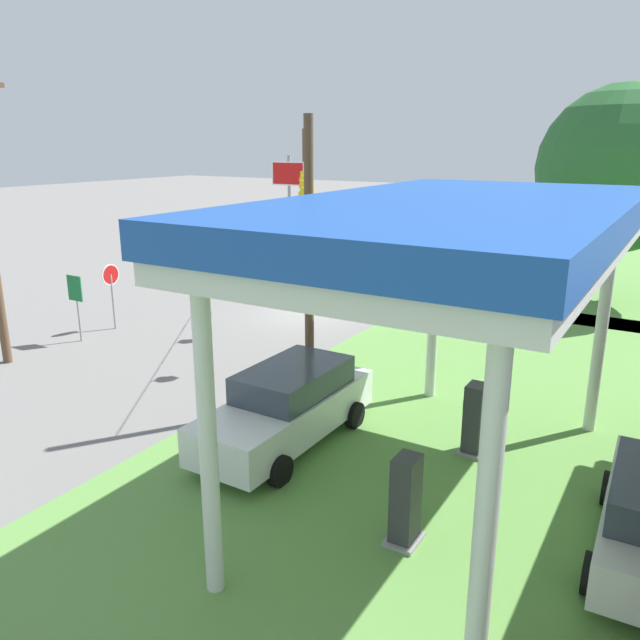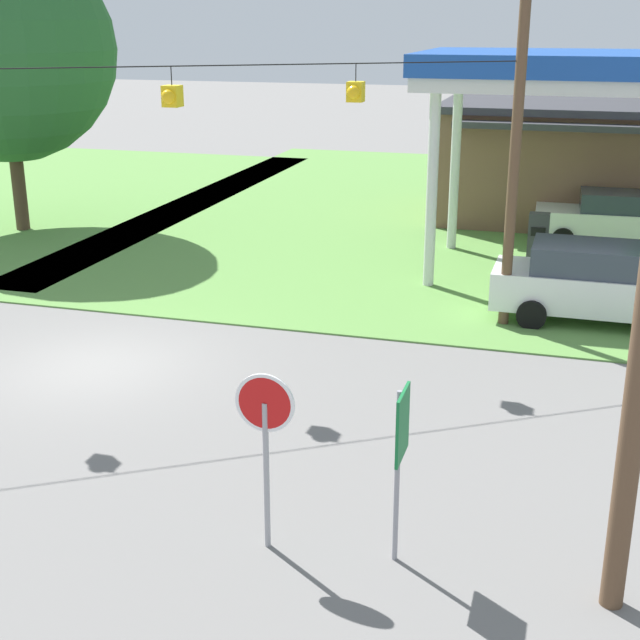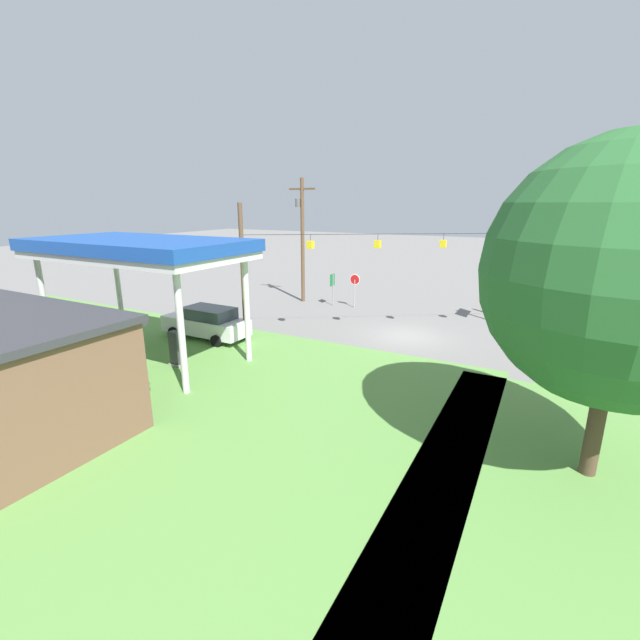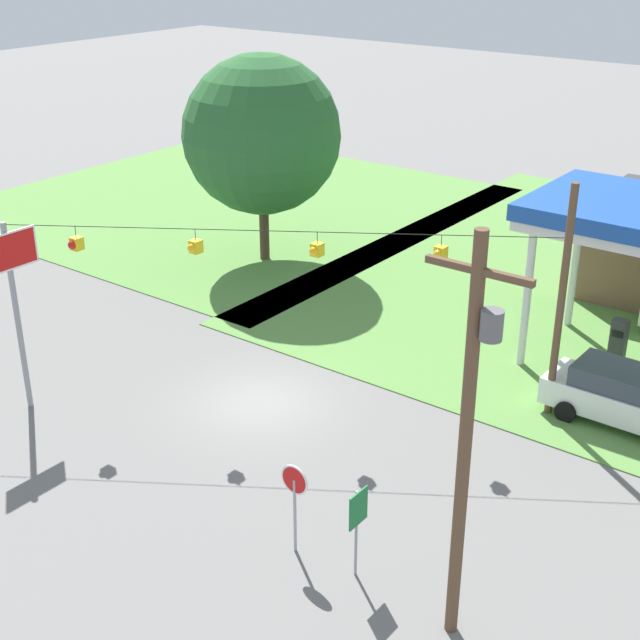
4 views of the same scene
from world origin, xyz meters
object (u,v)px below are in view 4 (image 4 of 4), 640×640
at_px(stop_sign_roadside, 295,490).
at_px(route_sign, 358,516).
at_px(utility_pole_main, 468,427).
at_px(fuel_pump_near, 618,343).
at_px(tree_west_verge, 262,135).
at_px(stop_sign_overhead, 13,281).
at_px(car_at_pumps_front, 627,397).

height_order(stop_sign_roadside, route_sign, stop_sign_roadside).
bearing_deg(utility_pole_main, stop_sign_roadside, 179.79).
relative_size(stop_sign_roadside, utility_pole_main, 0.27).
relative_size(fuel_pump_near, tree_west_verge, 0.18).
height_order(fuel_pump_near, route_sign, route_sign).
bearing_deg(fuel_pump_near, tree_west_verge, 177.89).
xyz_separation_m(stop_sign_overhead, tree_west_verge, (-2.84, 14.98, 1.39)).
bearing_deg(stop_sign_roadside, tree_west_verge, -47.60).
distance_m(stop_sign_overhead, route_sign, 13.29).
bearing_deg(fuel_pump_near, car_at_pumps_front, -66.39).
relative_size(route_sign, tree_west_verge, 0.26).
bearing_deg(car_at_pumps_front, route_sign, -103.16).
relative_size(fuel_pump_near, car_at_pumps_front, 0.33).
distance_m(fuel_pump_near, car_at_pumps_front, 4.27).
height_order(route_sign, tree_west_verge, tree_west_verge).
bearing_deg(tree_west_verge, utility_pole_main, -39.79).
height_order(fuel_pump_near, utility_pole_main, utility_pole_main).
relative_size(fuel_pump_near, stop_sign_roadside, 0.68).
distance_m(stop_sign_overhead, tree_west_verge, 15.31).
relative_size(fuel_pump_near, stop_sign_overhead, 0.27).
xyz_separation_m(car_at_pumps_front, stop_sign_roadside, (-4.37, -10.93, 0.86)).
bearing_deg(fuel_pump_near, route_sign, -93.60).
height_order(stop_sign_roadside, utility_pole_main, utility_pole_main).
xyz_separation_m(fuel_pump_near, stop_sign_roadside, (-2.66, -14.84, 1.01)).
relative_size(stop_sign_overhead, utility_pole_main, 0.67).
bearing_deg(stop_sign_overhead, tree_west_verge, 100.72).
bearing_deg(route_sign, car_at_pumps_front, 76.26).
xyz_separation_m(fuel_pump_near, tree_west_verge, (-16.77, 0.62, 4.97)).
bearing_deg(route_sign, stop_sign_roadside, -174.33).
distance_m(car_at_pumps_front, stop_sign_overhead, 19.12).
xyz_separation_m(stop_sign_roadside, utility_pole_main, (4.47, -0.02, 3.41)).
relative_size(stop_sign_roadside, tree_west_verge, 0.27).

